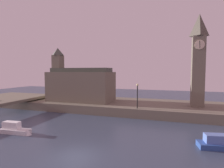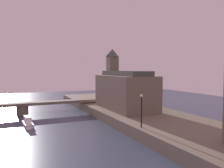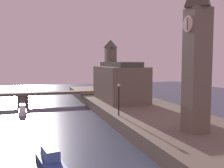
{
  "view_description": "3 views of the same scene",
  "coord_description": "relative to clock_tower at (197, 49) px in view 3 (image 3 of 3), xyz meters",
  "views": [
    {
      "loc": [
        7.71,
        -13.41,
        7.35
      ],
      "look_at": [
        -2.12,
        16.85,
        5.14
      ],
      "focal_mm": 29.01,
      "sensor_mm": 36.0,
      "label": 1
    },
    {
      "loc": [
        25.91,
        0.47,
        8.41
      ],
      "look_at": [
        -5.33,
        14.66,
        6.16
      ],
      "focal_mm": 37.17,
      "sensor_mm": 36.0,
      "label": 2
    },
    {
      "loc": [
        33.22,
        4.59,
        8.24
      ],
      "look_at": [
        -3.66,
        15.89,
        4.84
      ],
      "focal_mm": 42.26,
      "sensor_mm": 36.0,
      "label": 3
    }
  ],
  "objects": [
    {
      "name": "boat_ferry_white",
      "position": [
        -21.5,
        -16.3,
        -8.91
      ],
      "size": [
        4.44,
        1.46,
        1.56
      ],
      "color": "silver",
      "rests_on": "ground"
    },
    {
      "name": "parliament_hall",
      "position": [
        -21.61,
        -0.41,
        -4.6
      ],
      "size": [
        12.61,
        6.29,
        10.69
      ],
      "color": "#6B6051",
      "rests_on": "far_embankment"
    },
    {
      "name": "clock_tower",
      "position": [
        0.0,
        0.0,
        0.0
      ],
      "size": [
        2.16,
        2.21,
        15.19
      ],
      "color": "#6B6051",
      "rests_on": "far_embankment"
    },
    {
      "name": "streetlamp",
      "position": [
        -9.2,
        -4.58,
        -5.43
      ],
      "size": [
        0.36,
        0.36,
        3.93
      ],
      "color": "black",
      "rests_on": "far_embankment"
    },
    {
      "name": "bridge_span",
      "position": [
        -30.88,
        -16.57,
        -7.7
      ],
      "size": [
        2.29,
        34.24,
        2.24
      ],
      "color": "#6B6051",
      "rests_on": "ground"
    },
    {
      "name": "far_embankment",
      "position": [
        -11.96,
        0.62,
        -8.63
      ],
      "size": [
        70.0,
        12.0,
        1.5
      ],
      "primitive_type": "cube",
      "color": "#6B6051",
      "rests_on": "ground"
    },
    {
      "name": "boat_tour_blue",
      "position": [
        1.32,
        -13.53,
        -8.94
      ],
      "size": [
        5.72,
        2.32,
        1.65
      ],
      "color": "#2D4C93",
      "rests_on": "ground"
    }
  ]
}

